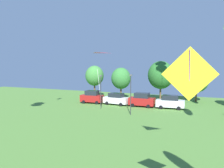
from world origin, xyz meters
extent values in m
cube|color=yellow|center=(3.46, 12.30, 7.24)|extent=(2.21, 0.36, 2.21)
cylinder|color=purple|center=(3.46, 12.28, 7.24)|extent=(0.03, 0.41, 2.00)
pyramid|color=#E54C93|center=(-14.69, 37.95, 8.16)|extent=(3.07, 3.94, 0.05)
cylinder|color=white|center=(-13.46, 37.74, 4.96)|extent=(0.55, 0.14, 3.54)
cube|color=maroon|center=(-17.26, 42.40, 0.96)|extent=(4.53, 2.16, 1.27)
cube|color=#1E232D|center=(-17.26, 42.40, 2.04)|extent=(2.55, 1.84, 0.89)
cylinder|color=black|center=(-15.82, 41.65, 0.32)|extent=(0.66, 0.28, 0.64)
cylinder|color=black|center=(-15.99, 43.41, 0.32)|extent=(0.66, 0.28, 0.64)
cylinder|color=black|center=(-18.53, 41.40, 0.32)|extent=(0.66, 0.28, 0.64)
cylinder|color=black|center=(-18.69, 43.16, 0.32)|extent=(0.66, 0.28, 0.64)
cube|color=silver|center=(-12.30, 42.65, 0.87)|extent=(4.90, 2.30, 1.11)
cube|color=#1E232D|center=(-12.30, 42.65, 1.81)|extent=(2.77, 1.92, 0.77)
cylinder|color=black|center=(-10.94, 41.60, 0.32)|extent=(0.66, 0.29, 0.64)
cylinder|color=black|center=(-10.74, 43.37, 0.32)|extent=(0.66, 0.29, 0.64)
cylinder|color=black|center=(-13.85, 41.93, 0.32)|extent=(0.66, 0.29, 0.64)
cylinder|color=black|center=(-13.65, 43.70, 0.32)|extent=(0.66, 0.29, 0.64)
cube|color=maroon|center=(-7.34, 42.64, 0.96)|extent=(4.54, 1.86, 1.29)
cube|color=#1E232D|center=(-7.34, 42.64, 2.06)|extent=(2.50, 1.71, 0.90)
cylinder|color=black|center=(-5.93, 41.71, 0.32)|extent=(0.64, 0.22, 0.64)
cylinder|color=black|center=(-5.93, 43.57, 0.32)|extent=(0.64, 0.22, 0.64)
cylinder|color=black|center=(-8.74, 41.71, 0.32)|extent=(0.64, 0.22, 0.64)
cylinder|color=black|center=(-8.75, 43.57, 0.32)|extent=(0.64, 0.22, 0.64)
cube|color=silver|center=(-2.38, 42.74, 0.91)|extent=(4.82, 2.05, 1.17)
cube|color=#1E232D|center=(-2.38, 42.74, 1.91)|extent=(2.70, 1.76, 0.82)
cylinder|color=black|center=(-0.86, 41.99, 0.32)|extent=(0.65, 0.27, 0.64)
cylinder|color=black|center=(-0.98, 43.70, 0.32)|extent=(0.65, 0.27, 0.64)
cylinder|color=black|center=(-3.77, 41.78, 0.32)|extent=(0.65, 0.27, 0.64)
cylinder|color=black|center=(-3.90, 43.49, 0.32)|extent=(0.65, 0.27, 0.64)
cylinder|color=#2D2D33|center=(-6.99, 35.50, 2.92)|extent=(0.12, 0.12, 5.83)
cube|color=#4C4C51|center=(-6.99, 35.50, 5.95)|extent=(0.36, 0.20, 0.24)
cylinder|color=#2D2D33|center=(-13.25, 38.13, 2.74)|extent=(0.12, 0.12, 5.48)
cube|color=#4C4C51|center=(-13.25, 38.13, 5.60)|extent=(0.36, 0.20, 0.24)
cylinder|color=brown|center=(-20.68, 50.04, 1.67)|extent=(0.36, 0.36, 3.35)
ellipsoid|color=#3D7F38|center=(-20.68, 50.04, 4.90)|extent=(4.16, 4.16, 4.58)
cylinder|color=brown|center=(-14.14, 49.82, 1.46)|extent=(0.36, 0.36, 2.92)
ellipsoid|color=#337533|center=(-14.14, 49.82, 4.49)|extent=(4.18, 4.18, 4.60)
cylinder|color=brown|center=(-5.69, 50.32, 1.70)|extent=(0.36, 0.36, 3.41)
ellipsoid|color=#286628|center=(-5.69, 50.32, 5.34)|extent=(5.17, 5.17, 5.69)
cylinder|color=brown|center=(1.06, 52.51, 1.36)|extent=(0.36, 0.36, 2.72)
ellipsoid|color=#3D7F38|center=(1.06, 52.51, 4.56)|extent=(4.90, 4.90, 5.39)
camera|label=1|loc=(4.39, 2.33, 7.67)|focal=38.00mm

